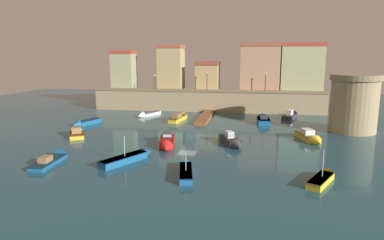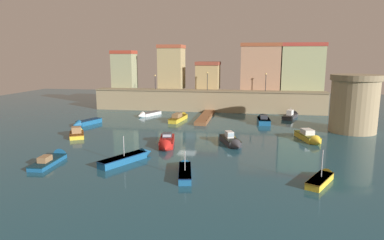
% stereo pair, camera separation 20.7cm
% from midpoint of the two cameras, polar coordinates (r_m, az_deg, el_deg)
% --- Properties ---
extents(ground_plane, '(121.56, 121.56, 0.00)m').
position_cam_midpoint_polar(ground_plane, '(47.20, -0.96, -2.62)').
color(ground_plane, '#1E4756').
extents(quay_wall, '(45.69, 3.46, 4.24)m').
position_cam_midpoint_polar(quay_wall, '(68.09, 2.39, 3.27)').
color(quay_wall, '#9E8966').
rests_on(quay_wall, ground).
extents(old_town_backdrop, '(43.52, 5.92, 9.44)m').
position_cam_midpoint_polar(old_town_backdrop, '(71.03, 5.75, 8.60)').
color(old_town_backdrop, '#9CA077').
rests_on(old_town_backdrop, ground).
extents(fortress_tower, '(6.98, 6.98, 8.27)m').
position_cam_midpoint_polar(fortress_tower, '(54.22, 25.39, 2.58)').
color(fortress_tower, '#9E8966').
rests_on(fortress_tower, ground).
extents(pier_dock, '(1.91, 13.43, 0.70)m').
position_cam_midpoint_polar(pier_dock, '(60.14, 2.14, 0.51)').
color(pier_dock, brown).
rests_on(pier_dock, ground).
extents(quay_lamp_0, '(0.32, 0.32, 2.92)m').
position_cam_midpoint_polar(quay_lamp_0, '(69.82, -6.35, 6.77)').
color(quay_lamp_0, black).
rests_on(quay_lamp_0, quay_wall).
extents(quay_lamp_1, '(0.32, 0.32, 3.57)m').
position_cam_midpoint_polar(quay_lamp_1, '(67.66, 2.44, 7.03)').
color(quay_lamp_1, black).
rests_on(quay_lamp_1, quay_wall).
extents(quay_lamp_2, '(0.32, 0.32, 3.42)m').
position_cam_midpoint_polar(quay_lamp_2, '(67.21, 12.11, 6.71)').
color(quay_lamp_2, black).
rests_on(quay_lamp_2, quay_wall).
extents(moored_boat_0, '(2.15, 5.38, 1.90)m').
position_cam_midpoint_polar(moored_boat_0, '(57.60, 11.69, 0.07)').
color(moored_boat_0, '#195689').
rests_on(moored_boat_0, ground).
extents(moored_boat_1, '(2.79, 6.50, 1.72)m').
position_cam_midpoint_polar(moored_boat_1, '(41.52, -4.38, -3.81)').
color(moored_boat_1, red).
rests_on(moored_boat_1, ground).
extents(moored_boat_2, '(2.34, 7.43, 1.69)m').
position_cam_midpoint_polar(moored_boat_2, '(58.63, -2.21, 0.46)').
color(moored_boat_2, gold).
rests_on(moored_boat_2, ground).
extents(moored_boat_3, '(3.48, 5.90, 1.86)m').
position_cam_midpoint_polar(moored_boat_3, '(42.31, 6.59, -3.59)').
color(moored_boat_3, '#333338').
rests_on(moored_boat_3, ground).
extents(moored_boat_4, '(3.71, 4.85, 1.97)m').
position_cam_midpoint_polar(moored_boat_4, '(49.48, -18.86, -2.08)').
color(moored_boat_4, gold).
rests_on(moored_boat_4, ground).
extents(moored_boat_5, '(3.12, 5.73, 1.34)m').
position_cam_midpoint_polar(moored_boat_5, '(56.95, -17.55, -0.42)').
color(moored_boat_5, '#195689').
rests_on(moored_boat_5, ground).
extents(moored_boat_6, '(3.67, 5.69, 1.38)m').
position_cam_midpoint_polar(moored_boat_6, '(63.25, -7.64, 0.97)').
color(moored_boat_6, white).
rests_on(moored_boat_6, ground).
extents(moored_boat_7, '(1.90, 6.39, 1.53)m').
position_cam_midpoint_polar(moored_boat_7, '(38.61, -22.23, -5.98)').
color(moored_boat_7, '#195689').
rests_on(moored_boat_7, ground).
extents(moored_boat_8, '(3.14, 6.37, 1.78)m').
position_cam_midpoint_polar(moored_boat_8, '(46.64, 19.05, -2.76)').
color(moored_boat_8, gold).
rests_on(moored_boat_8, ground).
extents(moored_boat_9, '(2.24, 6.28, 2.66)m').
position_cam_midpoint_polar(moored_boat_9, '(32.23, -1.24, -8.31)').
color(moored_boat_9, '#195689').
rests_on(moored_boat_9, ground).
extents(moored_boat_10, '(4.40, 6.75, 3.05)m').
position_cam_midpoint_polar(moored_boat_10, '(36.41, -10.46, -6.18)').
color(moored_boat_10, '#195689').
rests_on(moored_boat_10, ground).
extents(moored_boat_11, '(3.46, 5.15, 3.24)m').
position_cam_midpoint_polar(moored_boat_11, '(32.27, 20.97, -9.03)').
color(moored_boat_11, gold).
rests_on(moored_boat_11, ground).
extents(moored_boat_12, '(3.72, 6.49, 2.37)m').
position_cam_midpoint_polar(moored_boat_12, '(63.79, 16.18, 0.81)').
color(moored_boat_12, '#333338').
rests_on(moored_boat_12, ground).
extents(mooring_buoy_0, '(0.54, 0.54, 0.54)m').
position_cam_midpoint_polar(mooring_buoy_0, '(46.05, 6.95, -3.03)').
color(mooring_buoy_0, yellow).
rests_on(mooring_buoy_0, ground).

